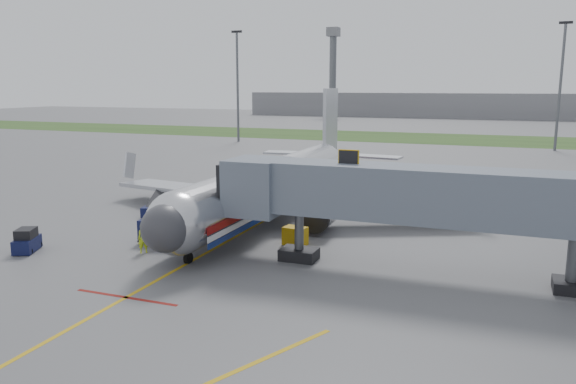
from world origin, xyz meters
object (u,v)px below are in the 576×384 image
(baggage_tug, at_px, (27,241))
(ramp_worker, at_px, (143,239))
(airliner, at_px, (273,184))
(belt_loader, at_px, (155,208))

(baggage_tug, distance_m, ramp_worker, 7.57)
(airliner, relative_size, belt_loader, 8.92)
(baggage_tug, bearing_deg, belt_loader, 83.54)
(airliner, height_order, ramp_worker, airliner)
(ramp_worker, bearing_deg, belt_loader, 76.38)
(airliner, distance_m, ramp_worker, 13.11)
(ramp_worker, bearing_deg, airliner, 28.72)
(airliner, height_order, belt_loader, airliner)
(belt_loader, bearing_deg, airliner, 16.44)
(baggage_tug, relative_size, belt_loader, 0.61)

